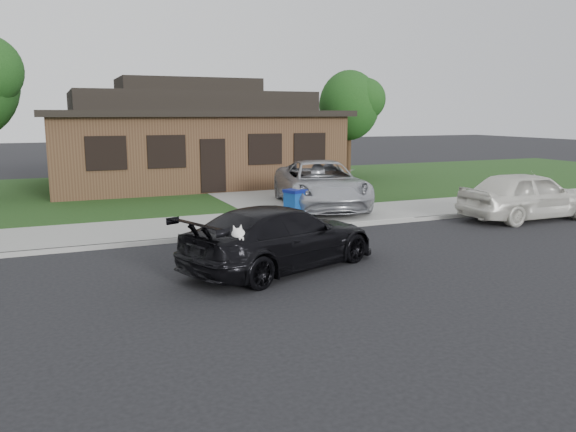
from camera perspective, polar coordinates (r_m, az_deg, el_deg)
name	(u,v)px	position (r m, az deg, el deg)	size (l,w,h in m)	color
ground	(165,284)	(11.17, -12.35, -6.80)	(120.00, 120.00, 0.00)	black
sidewalk	(131,232)	(15.96, -15.70, -1.57)	(60.00, 3.00, 0.12)	gray
curb	(139,243)	(14.50, -14.94, -2.71)	(60.00, 0.12, 0.12)	gray
lawn	(104,194)	(23.81, -18.19, 2.15)	(60.00, 13.00, 0.13)	#193814
driveway	(269,195)	(22.21, -1.89, 2.12)	(4.50, 13.00, 0.14)	gray
sedan	(281,237)	(11.87, -0.72, -2.18)	(5.00, 3.45, 1.34)	black
minivan	(320,184)	(19.00, 3.32, 3.27)	(2.56, 5.55, 1.54)	#B4B6BC
white_compact	(528,195)	(18.90, 23.16, 1.95)	(1.79, 4.45, 1.52)	silver
recycling_bin	(295,204)	(16.79, 0.73, 1.20)	(0.70, 0.70, 0.91)	navy
house	(189,138)	(26.21, -10.02, 7.76)	(12.60, 8.60, 4.65)	#422B1C
tree_1	(353,104)	(28.59, 6.58, 11.22)	(3.15, 3.00, 5.25)	#332114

